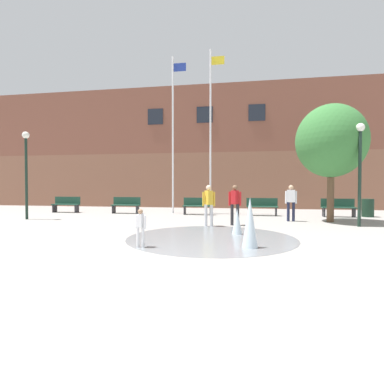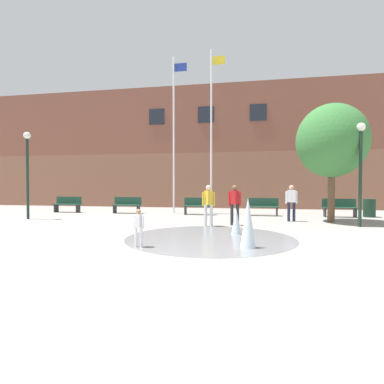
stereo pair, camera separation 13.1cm
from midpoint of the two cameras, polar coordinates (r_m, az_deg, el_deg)
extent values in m
plane|color=gray|center=(5.96, -17.50, -14.31)|extent=(100.00, 100.00, 0.00)
cube|color=brown|center=(23.62, 3.78, 2.15)|extent=(36.00, 6.00, 3.83)
cube|color=brown|center=(24.05, 3.80, 12.34)|extent=(36.00, 6.00, 4.68)
cube|color=#1E232D|center=(21.89, -6.56, 14.06)|extent=(1.10, 0.06, 1.10)
cube|color=#1E232D|center=(21.17, 2.84, 14.51)|extent=(1.10, 0.06, 1.10)
cube|color=#1E232D|center=(21.01, 12.67, 14.57)|extent=(1.10, 0.06, 1.10)
cylinder|color=gray|center=(9.16, 3.85, -8.68)|extent=(5.09, 5.09, 0.01)
cone|color=silver|center=(7.78, 11.09, -5.72)|extent=(0.41, 0.41, 1.29)
cone|color=silver|center=(9.86, 8.80, -5.55)|extent=(0.33, 0.33, 0.83)
cube|color=#28282D|center=(19.23, -24.27, -2.86)|extent=(0.06, 0.40, 0.44)
cube|color=#28282D|center=(18.47, -20.69, -3.00)|extent=(0.06, 0.40, 0.44)
cube|color=#1E4233|center=(18.83, -22.52, -2.18)|extent=(1.60, 0.44, 0.05)
cube|color=#1E4233|center=(18.98, -22.20, -1.44)|extent=(1.60, 0.04, 0.42)
cube|color=#28282D|center=(17.45, -14.28, -3.20)|extent=(0.06, 0.40, 0.44)
cube|color=#28282D|center=(16.92, -9.96, -3.32)|extent=(0.06, 0.40, 0.44)
cube|color=#1E4233|center=(17.15, -12.16, -2.45)|extent=(1.60, 0.44, 0.05)
cube|color=#1E4233|center=(17.32, -11.91, -1.63)|extent=(1.60, 0.04, 0.42)
cube|color=#28282D|center=(16.17, -1.02, -3.52)|extent=(0.06, 0.40, 0.44)
cube|color=#28282D|center=(15.95, 3.93, -3.59)|extent=(0.06, 0.40, 0.44)
cube|color=#1E4233|center=(16.02, 1.44, -2.69)|extent=(1.60, 0.44, 0.05)
cube|color=#1E4233|center=(16.21, 1.55, -1.81)|extent=(1.60, 0.04, 0.42)
cube|color=#28282D|center=(15.92, 11.05, -3.62)|extent=(0.06, 0.40, 0.44)
cube|color=#28282D|center=(16.00, 16.08, -3.63)|extent=(0.06, 0.40, 0.44)
cube|color=#1E4233|center=(15.92, 13.58, -2.75)|extent=(1.60, 0.44, 0.05)
cube|color=#1E4233|center=(16.11, 13.54, -1.87)|extent=(1.60, 0.04, 0.42)
cube|color=#28282D|center=(16.40, 24.18, -3.57)|extent=(0.06, 0.40, 0.44)
cube|color=#28282D|center=(16.79, 28.83, -3.51)|extent=(0.06, 0.40, 0.44)
cube|color=#1E4233|center=(16.56, 26.54, -2.70)|extent=(1.60, 0.44, 0.05)
cube|color=#1E4233|center=(16.74, 26.36, -1.85)|extent=(1.60, 0.04, 0.42)
cylinder|color=silver|center=(11.63, 2.93, -4.46)|extent=(0.12, 0.12, 0.84)
cylinder|color=silver|center=(11.60, 4.02, -4.47)|extent=(0.12, 0.12, 0.84)
cube|color=gold|center=(11.57, 3.48, -1.07)|extent=(0.35, 0.39, 0.54)
sphere|color=beige|center=(11.56, 3.48, 0.79)|extent=(0.21, 0.21, 0.21)
cylinder|color=gold|center=(11.60, 2.45, -1.33)|extent=(0.08, 0.08, 0.55)
cylinder|color=gold|center=(11.55, 4.51, -1.35)|extent=(0.08, 0.08, 0.55)
cylinder|color=#28282D|center=(11.96, 7.92, -4.31)|extent=(0.12, 0.12, 0.84)
cylinder|color=#28282D|center=(11.96, 8.97, -4.32)|extent=(0.12, 0.12, 0.84)
cube|color=red|center=(11.91, 8.46, -1.01)|extent=(0.32, 0.39, 0.54)
sphere|color=brown|center=(11.90, 8.46, 0.80)|extent=(0.21, 0.21, 0.21)
cylinder|color=red|center=(11.92, 7.45, -1.27)|extent=(0.08, 0.08, 0.55)
cylinder|color=red|center=(11.91, 9.47, -1.28)|extent=(0.08, 0.08, 0.55)
cylinder|color=silver|center=(7.91, -10.15, -8.43)|extent=(0.07, 0.07, 0.52)
cylinder|color=silver|center=(7.86, -9.20, -8.48)|extent=(0.07, 0.07, 0.52)
cube|color=white|center=(7.82, -9.69, -5.37)|extent=(0.12, 0.21, 0.33)
sphere|color=#997051|center=(7.80, -9.70, -3.67)|extent=(0.13, 0.13, 0.13)
cylinder|color=white|center=(7.87, -10.58, -5.58)|extent=(0.05, 0.05, 0.34)
cylinder|color=white|center=(7.78, -8.78, -5.65)|extent=(0.05, 0.05, 0.34)
cylinder|color=#1E233D|center=(13.81, 18.20, -3.60)|extent=(0.12, 0.12, 0.84)
cylinder|color=#1E233D|center=(13.84, 19.11, -3.60)|extent=(0.12, 0.12, 0.84)
cube|color=white|center=(13.78, 18.68, -0.74)|extent=(0.36, 0.24, 0.54)
sphere|color=tan|center=(13.77, 18.69, 0.82)|extent=(0.21, 0.21, 0.21)
cylinder|color=white|center=(13.76, 17.81, -0.97)|extent=(0.08, 0.08, 0.55)
cylinder|color=white|center=(13.82, 19.54, -0.97)|extent=(0.08, 0.08, 0.55)
cylinder|color=silver|center=(17.08, -3.29, 10.73)|extent=(0.10, 0.10, 8.75)
cube|color=#233893|center=(17.99, -1.96, 22.66)|extent=(0.70, 0.02, 0.45)
cylinder|color=silver|center=(16.73, 3.91, 11.32)|extent=(0.10, 0.10, 8.98)
cube|color=yellow|center=(17.77, 5.34, 23.71)|extent=(0.70, 0.02, 0.45)
cylinder|color=#192D23|center=(15.87, -28.62, 2.17)|extent=(0.12, 0.12, 3.74)
sphere|color=white|center=(16.03, -28.71, 9.44)|extent=(0.32, 0.32, 0.32)
cylinder|color=#192D23|center=(13.08, 29.66, 2.13)|extent=(0.12, 0.12, 3.63)
sphere|color=white|center=(13.26, 29.76, 10.70)|extent=(0.32, 0.32, 0.32)
cylinder|color=#193323|center=(17.31, 30.88, -2.63)|extent=(0.56, 0.56, 0.90)
cylinder|color=brown|center=(14.15, 25.23, -1.34)|extent=(0.29, 0.29, 1.93)
ellipsoid|color=#387538|center=(14.26, 25.33, 8.83)|extent=(2.93, 2.93, 3.12)
camera|label=1|loc=(0.07, -89.70, 0.01)|focal=28.00mm
camera|label=2|loc=(0.07, 90.30, -0.01)|focal=28.00mm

